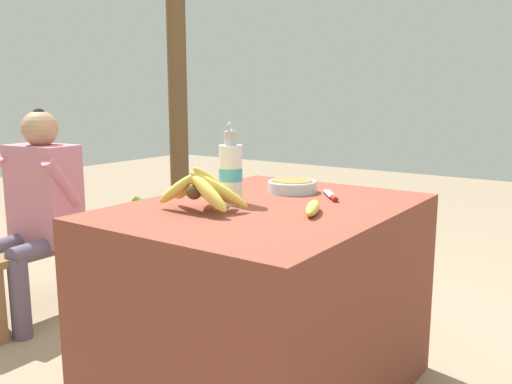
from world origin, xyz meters
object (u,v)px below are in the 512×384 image
Objects in this scene: support_post_far at (177,66)px; loose_banana_front at (313,208)px; serving_bowl at (292,185)px; wooden_bench at (85,243)px; knife at (332,196)px; banana_bunch_ripe at (202,189)px; seated_vendor at (37,203)px; water_bottle at (231,172)px; banana_bunch_green at (141,206)px.

loose_banana_front is at bearing -127.01° from support_post_far.
serving_bowl reaches higher than wooden_bench.
wooden_bench is (0.01, 1.49, -0.42)m from knife.
banana_bunch_ripe reaches higher than serving_bowl.
support_post_far is at bearing -169.45° from seated_vendor.
loose_banana_front is 1.64m from wooden_bench.
serving_bowl is at bearing 42.53° from knife.
wooden_bench is 0.52× the size of support_post_far.
serving_bowl is 0.40m from loose_banana_front.
water_bottle is 0.40m from knife.
serving_bowl is at bearing 97.43° from seated_vendor.
banana_bunch_ripe is 0.30× the size of seated_vendor.
loose_banana_front is at bearing -114.03° from banana_bunch_green.
banana_bunch_green is at bearing 54.87° from banana_bunch_ripe.
support_post_far is (1.23, 1.92, 0.58)m from knife.
banana_bunch_ripe is 0.17m from water_bottle.
knife is at bearing -29.37° from banana_bunch_ripe.
wooden_bench is at bearing 91.05° from serving_bowl.
serving_bowl is 0.07× the size of support_post_far.
knife reaches higher than wooden_bench.
seated_vendor reaches higher than knife.
serving_bowl is 0.62× the size of banana_bunch_green.
knife is (-0.03, -0.20, -0.02)m from serving_bowl.
banana_bunch_green is 1.26m from support_post_far.
banana_bunch_ripe is at bearing 75.51° from seated_vendor.
knife is 2.35m from support_post_far.
seated_vendor is at bearing -177.01° from banana_bunch_green.
banana_bunch_ripe is 2.42m from support_post_far.
seated_vendor is 0.72m from banana_bunch_green.
seated_vendor reaches higher than loose_banana_front.
loose_banana_front is 0.07× the size of support_post_far.
water_bottle is at bearing 83.45° from seated_vendor.
serving_bowl is (0.48, -0.06, -0.05)m from banana_bunch_ripe.
banana_bunch_ripe is 1.64× the size of serving_bowl.
banana_bunch_ripe is 1.23m from seated_vendor.
wooden_bench is at bearing -179.29° from seated_vendor.
banana_bunch_ripe is 0.23× the size of wooden_bench.
banana_bunch_ripe reaches higher than knife.
banana_bunch_ripe is 1.70× the size of loose_banana_front.
loose_banana_front is (0.18, -0.32, -0.06)m from banana_bunch_ripe.
serving_bowl is at bearing -6.70° from banana_bunch_ripe.
serving_bowl is 0.20m from knife.
banana_bunch_ripe is at bearing 119.10° from loose_banana_front.
serving_bowl is 1.31m from seated_vendor.
loose_banana_front is 0.28m from knife.
support_post_far reaches higher than knife.
banana_bunch_ripe is 1.11× the size of water_bottle.
serving_bowl is 0.67× the size of water_bottle.
water_bottle reaches higher than banana_bunch_green.
banana_bunch_green is at bearing 36.68° from knife.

